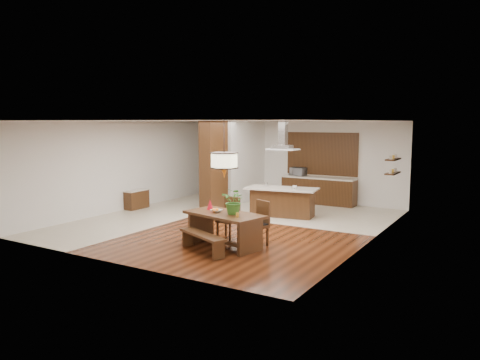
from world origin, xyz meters
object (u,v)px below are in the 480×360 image
Objects in this scene: foliage_plant at (234,201)px; range_hood at (283,135)px; hallway_console at (137,199)px; kitchen_island at (282,202)px; dining_bench at (202,243)px; fruit_bowl at (216,211)px; dining_table at (224,222)px; dining_chair_left at (228,218)px; island_cup at (295,187)px; microwave at (298,172)px; dining_chair_right at (256,223)px; pendant_lantern at (224,150)px.

range_hood is (-0.63, 3.81, 1.38)m from foliage_plant.
hallway_console is 4.87m from kitchen_island.
hallway_console reaches higher than dining_bench.
kitchen_island is (-0.15, 3.81, -0.36)m from fruit_bowl.
dining_chair_left is (-0.33, 0.67, -0.07)m from dining_table.
dining_chair_left is 7.74× the size of island_cup.
foliage_plant is 1.15× the size of microwave.
dining_chair_left is at bearing -97.23° from island_cup.
range_hood is 6.83× the size of island_cup.
dining_table is 0.57m from foliage_plant.
hallway_console is at bearing -177.37° from dining_chair_right.
dining_chair_right is 1.73× the size of foliage_plant.
dining_bench is 1.37m from dining_chair_left.
fruit_bowl is at bearing 95.60° from dining_bench.
dining_table is 1.67m from pendant_lantern.
island_cup is at bearing 93.08° from foliage_plant.
dining_table is 6.59m from microwave.
hallway_console is 5.97m from dining_chair_right.
island_cup is (0.22, 4.41, 0.73)m from dining_bench.
fruit_bowl reaches higher than dining_table.
fruit_bowl is at bearing -26.95° from hallway_console.
dining_chair_left is at bearing -89.33° from range_hood.
fruit_bowl is (-0.22, -0.00, 0.24)m from dining_table.
island_cup reaches higher than hallway_console.
dining_bench is at bearing -92.80° from island_cup.
dining_chair_left is 0.74m from fruit_bowl.
fruit_bowl is at bearing -96.95° from kitchen_island.
foliage_plant is at bearing -46.61° from dining_chair_left.
dining_chair_left is 1.89m from pendant_lantern.
foliage_plant is 2.37× the size of fruit_bowl.
dining_table is at bearing 0.00° from pendant_lantern.
pendant_lantern is at bearing -178.27° from foliage_plant.
dining_bench is (4.89, -3.11, -0.10)m from hallway_console.
microwave is (-1.10, 2.73, 0.16)m from island_cup.
fruit_bowl is 4.16m from range_hood.
dining_bench is at bearing -32.48° from hallway_console.
pendant_lantern is at bearing -25.92° from hallway_console.
range_hood is at bearing 92.22° from fruit_bowl.
kitchen_island is (-0.95, 3.36, -0.07)m from dining_chair_right.
kitchen_island reaches higher than dining_bench.
pendant_lantern reaches higher than fruit_bowl.
dining_chair_left is 1.06m from foliage_plant.
dining_chair_right is 3.49m from kitchen_island.
range_hood is (4.67, 1.36, 2.15)m from hallway_console.
range_hood reaches higher than fruit_bowl.
kitchen_island is 2.83m from microwave.
dining_chair_right is (0.59, 0.45, -0.05)m from dining_table.
dining_chair_left is 1.70× the size of foliage_plant.
range_hood reaches higher than dining_bench.
foliage_plant is at bearing 1.73° from pendant_lantern.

